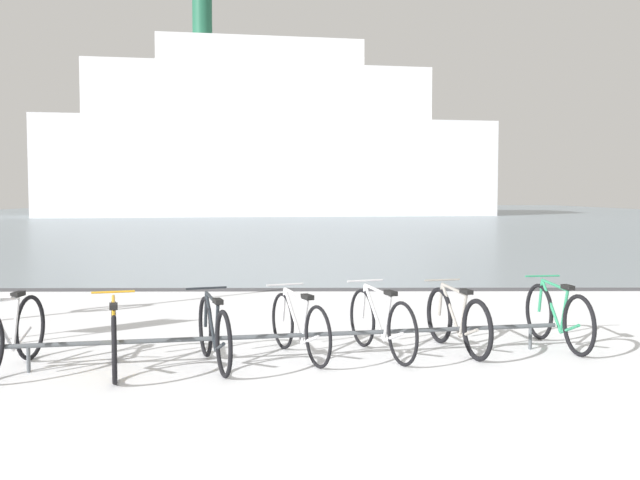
{
  "coord_description": "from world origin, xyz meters",
  "views": [
    {
      "loc": [
        -1.07,
        -3.9,
        1.84
      ],
      "look_at": [
        -0.99,
        6.56,
        1.18
      ],
      "focal_mm": 40.56,
      "sensor_mm": 36.0,
      "label": 1
    }
  ],
  "objects_px": {
    "bicycle_5": "(457,321)",
    "bicycle_2": "(214,333)",
    "bicycle_4": "(381,323)",
    "ferry_ship": "(267,144)",
    "bicycle_1": "(114,337)",
    "bicycle_0": "(9,334)",
    "bicycle_3": "(299,326)",
    "bicycle_6": "(558,316)"
  },
  "relations": [
    {
      "from": "bicycle_5",
      "to": "bicycle_1",
      "type": "bearing_deg",
      "value": -166.03
    },
    {
      "from": "bicycle_0",
      "to": "bicycle_6",
      "type": "relative_size",
      "value": 1.02
    },
    {
      "from": "bicycle_0",
      "to": "ferry_ship",
      "type": "relative_size",
      "value": 0.04
    },
    {
      "from": "bicycle_1",
      "to": "bicycle_4",
      "type": "distance_m",
      "value": 2.94
    },
    {
      "from": "bicycle_5",
      "to": "bicycle_2",
      "type": "bearing_deg",
      "value": -165.34
    },
    {
      "from": "bicycle_2",
      "to": "bicycle_6",
      "type": "height_order",
      "value": "bicycle_6"
    },
    {
      "from": "bicycle_0",
      "to": "bicycle_5",
      "type": "bearing_deg",
      "value": 10.45
    },
    {
      "from": "bicycle_6",
      "to": "ferry_ship",
      "type": "height_order",
      "value": "ferry_ship"
    },
    {
      "from": "bicycle_1",
      "to": "bicycle_2",
      "type": "relative_size",
      "value": 1.03
    },
    {
      "from": "bicycle_0",
      "to": "bicycle_1",
      "type": "relative_size",
      "value": 1.03
    },
    {
      "from": "bicycle_3",
      "to": "bicycle_0",
      "type": "bearing_deg",
      "value": -169.18
    },
    {
      "from": "bicycle_2",
      "to": "bicycle_3",
      "type": "xyz_separation_m",
      "value": [
        0.91,
        0.4,
        -0.0
      ]
    },
    {
      "from": "bicycle_4",
      "to": "bicycle_3",
      "type": "bearing_deg",
      "value": -173.5
    },
    {
      "from": "bicycle_5",
      "to": "ferry_ship",
      "type": "height_order",
      "value": "ferry_ship"
    },
    {
      "from": "bicycle_0",
      "to": "ferry_ship",
      "type": "xyz_separation_m",
      "value": [
        -0.99,
        55.87,
        5.83
      ]
    },
    {
      "from": "bicycle_1",
      "to": "bicycle_6",
      "type": "xyz_separation_m",
      "value": [
        5.03,
        1.16,
        0.02
      ]
    },
    {
      "from": "bicycle_0",
      "to": "bicycle_2",
      "type": "height_order",
      "value": "bicycle_0"
    },
    {
      "from": "bicycle_0",
      "to": "bicycle_1",
      "type": "bearing_deg",
      "value": -2.0
    },
    {
      "from": "bicycle_0",
      "to": "bicycle_6",
      "type": "xyz_separation_m",
      "value": [
        6.13,
        1.12,
        -0.01
      ]
    },
    {
      "from": "bicycle_5",
      "to": "bicycle_0",
      "type": "bearing_deg",
      "value": -169.55
    },
    {
      "from": "bicycle_0",
      "to": "ferry_ship",
      "type": "height_order",
      "value": "ferry_ship"
    },
    {
      "from": "bicycle_2",
      "to": "ferry_ship",
      "type": "bearing_deg",
      "value": 93.19
    },
    {
      "from": "bicycle_1",
      "to": "bicycle_5",
      "type": "height_order",
      "value": "bicycle_5"
    },
    {
      "from": "bicycle_0",
      "to": "bicycle_4",
      "type": "distance_m",
      "value": 4.01
    },
    {
      "from": "bicycle_2",
      "to": "bicycle_0",
      "type": "bearing_deg",
      "value": -175.21
    },
    {
      "from": "bicycle_2",
      "to": "bicycle_6",
      "type": "xyz_separation_m",
      "value": [
        4.02,
        0.94,
        0.01
      ]
    },
    {
      "from": "bicycle_5",
      "to": "ferry_ship",
      "type": "distance_m",
      "value": 55.6
    },
    {
      "from": "bicycle_3",
      "to": "bicycle_5",
      "type": "height_order",
      "value": "bicycle_5"
    },
    {
      "from": "bicycle_0",
      "to": "bicycle_5",
      "type": "xyz_separation_m",
      "value": [
        4.87,
        0.9,
        -0.02
      ]
    },
    {
      "from": "bicycle_5",
      "to": "bicycle_6",
      "type": "relative_size",
      "value": 0.98
    },
    {
      "from": "bicycle_3",
      "to": "bicycle_6",
      "type": "xyz_separation_m",
      "value": [
        3.11,
        0.54,
        0.01
      ]
    },
    {
      "from": "bicycle_1",
      "to": "ferry_ship",
      "type": "xyz_separation_m",
      "value": [
        -2.1,
        55.91,
        5.86
      ]
    },
    {
      "from": "bicycle_2",
      "to": "bicycle_4",
      "type": "xyz_separation_m",
      "value": [
        1.84,
        0.51,
        0.01
      ]
    },
    {
      "from": "bicycle_3",
      "to": "ferry_ship",
      "type": "bearing_deg",
      "value": 94.15
    },
    {
      "from": "bicycle_1",
      "to": "ferry_ship",
      "type": "height_order",
      "value": "ferry_ship"
    },
    {
      "from": "bicycle_1",
      "to": "bicycle_4",
      "type": "height_order",
      "value": "bicycle_4"
    },
    {
      "from": "bicycle_6",
      "to": "ferry_ship",
      "type": "distance_m",
      "value": 55.53
    },
    {
      "from": "bicycle_2",
      "to": "bicycle_4",
      "type": "distance_m",
      "value": 1.91
    },
    {
      "from": "bicycle_4",
      "to": "ferry_ship",
      "type": "distance_m",
      "value": 55.72
    },
    {
      "from": "bicycle_4",
      "to": "ferry_ship",
      "type": "xyz_separation_m",
      "value": [
        -4.95,
        55.19,
        5.84
      ]
    },
    {
      "from": "bicycle_4",
      "to": "ferry_ship",
      "type": "height_order",
      "value": "ferry_ship"
    },
    {
      "from": "bicycle_6",
      "to": "bicycle_4",
      "type": "bearing_deg",
      "value": -168.73
    }
  ]
}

